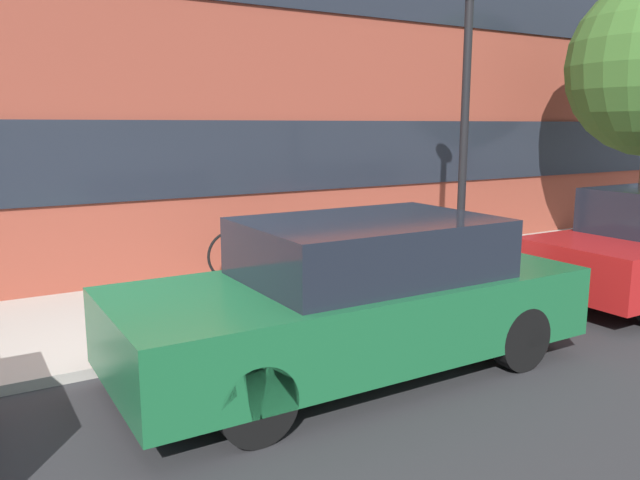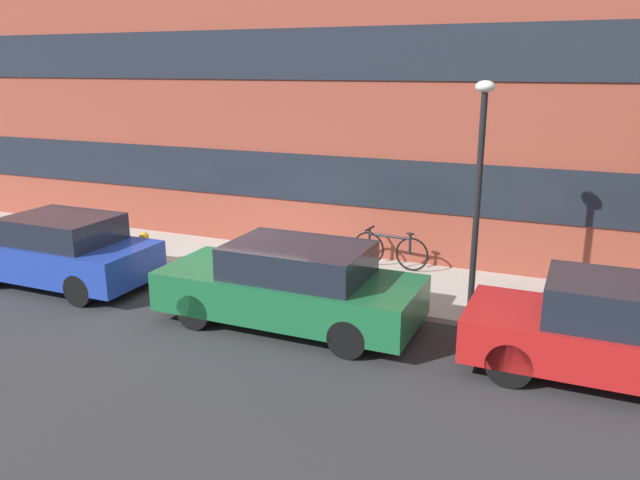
{
  "view_description": "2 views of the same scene",
  "coord_description": "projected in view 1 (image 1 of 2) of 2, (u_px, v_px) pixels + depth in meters",
  "views": [
    {
      "loc": [
        -1.3,
        -5.76,
        2.32
      ],
      "look_at": [
        2.26,
        0.19,
        1.04
      ],
      "focal_mm": 35.0,
      "sensor_mm": 36.0,
      "label": 1
    },
    {
      "loc": [
        6.36,
        -10.08,
        4.32
      ],
      "look_at": [
        1.78,
        0.5,
        1.11
      ],
      "focal_mm": 35.0,
      "sensor_mm": 36.0,
      "label": 2
    }
  ],
  "objects": [
    {
      "name": "bicycle",
      "position": [
        264.0,
        249.0,
        9.18
      ],
      "size": [
        1.74,
        0.44,
        0.84
      ],
      "rotation": [
        0.0,
        0.0,
        3.06
      ],
      "color": "black",
      "rests_on": "sidewalk_strip"
    },
    {
      "name": "parked_car_green",
      "position": [
        357.0,
        297.0,
        5.89
      ],
      "size": [
        4.49,
        1.82,
        1.46
      ],
      "rotation": [
        0.0,
        0.0,
        3.14
      ],
      "color": "#195B33",
      "rests_on": "ground_plane"
    },
    {
      "name": "sidewalk_strip",
      "position": [
        95.0,
        325.0,
        7.17
      ],
      "size": [
        28.0,
        2.93,
        0.1
      ],
      "color": "#A8A399",
      "rests_on": "ground_plane"
    },
    {
      "name": "lamp_post",
      "position": [
        465.0,
        102.0,
        8.26
      ],
      "size": [
        0.32,
        0.32,
        4.01
      ],
      "color": "black",
      "rests_on": "sidewalk_strip"
    },
    {
      "name": "ground_plane",
      "position": [
        127.0,
        372.0,
        5.94
      ],
      "size": [
        56.0,
        56.0,
        0.0
      ],
      "primitive_type": "plane",
      "color": "#2B2B2D"
    }
  ]
}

